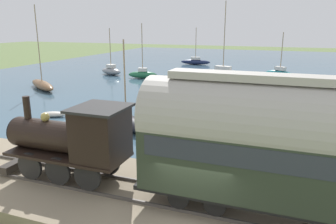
{
  "coord_description": "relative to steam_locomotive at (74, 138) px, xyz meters",
  "views": [
    {
      "loc": [
        -9.11,
        -2.54,
        6.82
      ],
      "look_at": [
        5.87,
        3.02,
        2.53
      ],
      "focal_mm": 35.0,
      "sensor_mm": 36.0,
      "label": 1
    }
  ],
  "objects": [
    {
      "name": "sailboat_white",
      "position": [
        29.92,
        -0.14,
        -1.66
      ],
      "size": [
        2.92,
        6.6,
        9.49
      ],
      "rotation": [
        0.0,
        0.0,
        -0.23
      ],
      "color": "white",
      "rests_on": "harbor_water"
    },
    {
      "name": "sailboat_green",
      "position": [
        28.45,
        10.1,
        -1.89
      ],
      "size": [
        1.87,
        3.91,
        6.94
      ],
      "rotation": [
        0.0,
        0.0,
        0.21
      ],
      "color": "#236B42",
      "rests_on": "harbor_water"
    },
    {
      "name": "passenger_coach",
      "position": [
        -0.0,
        -8.19,
        0.78
      ],
      "size": [
        2.57,
        10.15,
        4.69
      ],
      "color": "black",
      "rests_on": "rail_embankment"
    },
    {
      "name": "sailboat_brown",
      "position": [
        17.8,
        17.17,
        -1.94
      ],
      "size": [
        4.66,
        6.14,
        8.77
      ],
      "rotation": [
        0.0,
        0.0,
        -0.58
      ],
      "color": "brown",
      "rests_on": "harbor_water"
    },
    {
      "name": "rowboat_far_out",
      "position": [
        9.2,
        8.73,
        -2.24
      ],
      "size": [
        1.3,
        2.06,
        0.4
      ],
      "rotation": [
        0.0,
        0.0,
        0.32
      ],
      "color": "beige",
      "rests_on": "harbor_water"
    },
    {
      "name": "sailboat_gray",
      "position": [
        29.73,
        15.52,
        -1.87
      ],
      "size": [
        2.89,
        4.03,
        6.32
      ],
      "rotation": [
        0.0,
        0.0,
        -0.4
      ],
      "color": "gray",
      "rests_on": "harbor_water"
    },
    {
      "name": "sailboat_black",
      "position": [
        8.58,
        2.21,
        -1.98
      ],
      "size": [
        4.27,
        6.3,
        5.9
      ],
      "rotation": [
        0.0,
        0.0,
        -0.46
      ],
      "color": "black",
      "rests_on": "harbor_water"
    },
    {
      "name": "rowboat_off_pier",
      "position": [
        5.03,
        -1.43,
        -2.21
      ],
      "size": [
        1.41,
        2.2,
        0.47
      ],
      "rotation": [
        0.0,
        0.0,
        -0.31
      ],
      "color": "beige",
      "rests_on": "harbor_water"
    },
    {
      "name": "sailboat_teal",
      "position": [
        33.43,
        -6.74,
        -1.77
      ],
      "size": [
        3.32,
        4.37,
        5.89
      ],
      "rotation": [
        0.0,
        0.0,
        -0.56
      ],
      "color": "#1E707A",
      "rests_on": "harbor_water"
    },
    {
      "name": "steam_locomotive",
      "position": [
        0.0,
        0.0,
        0.0
      ],
      "size": [
        2.07,
        5.56,
        3.28
      ],
      "color": "black",
      "rests_on": "rail_embankment"
    },
    {
      "name": "sailboat_navy",
      "position": [
        45.42,
        7.73,
        -1.93
      ],
      "size": [
        1.41,
        5.24,
        6.31
      ],
      "rotation": [
        0.0,
        0.0,
        0.07
      ],
      "color": "#192347",
      "rests_on": "harbor_water"
    },
    {
      "name": "harbor_water",
      "position": [
        43.22,
        -5.26,
        -2.44
      ],
      "size": [
        80.0,
        80.0,
        0.01
      ],
      "color": "#426075",
      "rests_on": "ground"
    },
    {
      "name": "rail_embankment",
      "position": [
        0.0,
        -5.26,
        -2.16
      ],
      "size": [
        5.83,
        56.0,
        0.68
      ],
      "color": "gray",
      "rests_on": "ground"
    }
  ]
}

